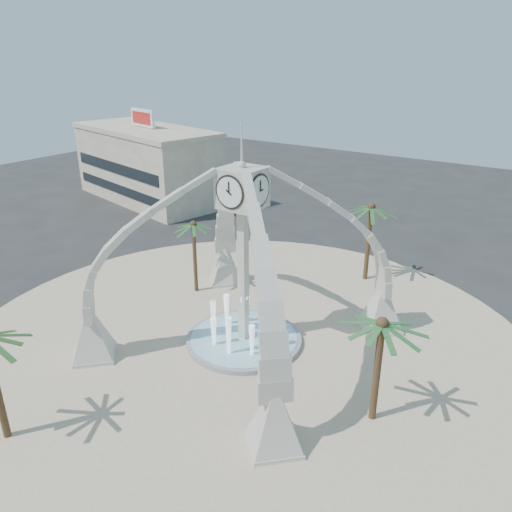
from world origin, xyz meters
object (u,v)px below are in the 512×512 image
Objects in this scene: clock_tower at (243,256)px; palm_west at (193,225)px; fountain at (244,339)px; palm_east at (382,325)px; palm_north at (371,208)px.

palm_west is at bearing 152.33° from clock_tower.
fountain is 10.64m from palm_west.
palm_east reaches higher than fountain.
clock_tower is 14.83m from palm_north.
clock_tower reaches higher than palm_west.
fountain is 1.17× the size of palm_east.
palm_north is (2.73, 14.57, 6.30)m from fountain.
palm_west is at bearing 152.33° from fountain.
palm_east is (10.38, -2.23, 5.64)m from fountain.
palm_north is at bearing 79.40° from fountain.
fountain is at bearing 167.90° from palm_east.
palm_west reaches higher than fountain.
fountain is 1.07× the size of palm_north.
clock_tower reaches higher than fountain.
clock_tower is 9.08m from palm_west.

